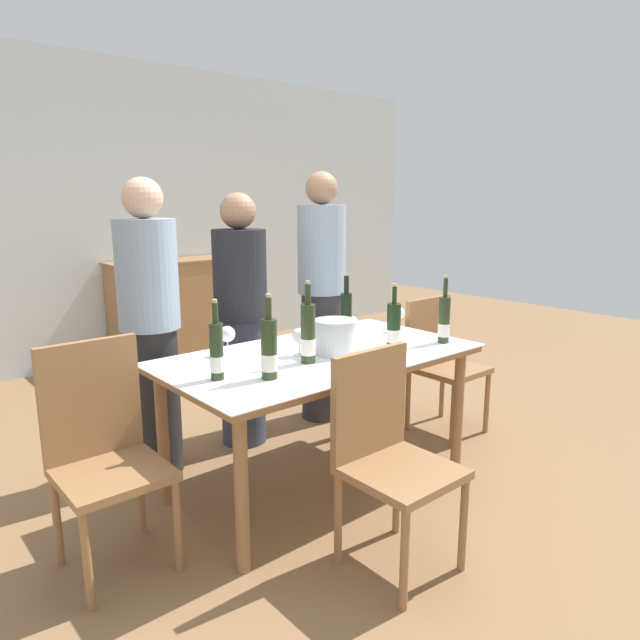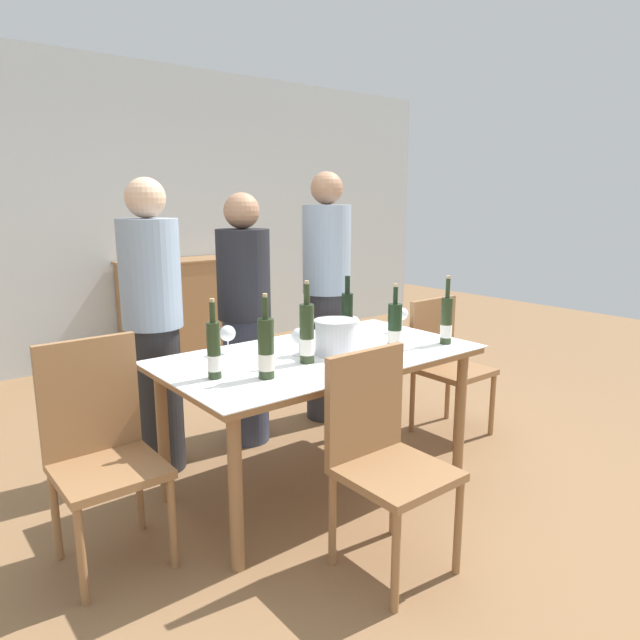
{
  "view_description": "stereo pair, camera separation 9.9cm",
  "coord_description": "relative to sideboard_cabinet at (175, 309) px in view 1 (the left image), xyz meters",
  "views": [
    {
      "loc": [
        -1.88,
        -2.2,
        1.54
      ],
      "look_at": [
        0.0,
        0.0,
        0.92
      ],
      "focal_mm": 32.0,
      "sensor_mm": 36.0,
      "label": 1
    },
    {
      "loc": [
        -1.81,
        -2.27,
        1.54
      ],
      "look_at": [
        0.0,
        0.0,
        0.92
      ],
      "focal_mm": 32.0,
      "sensor_mm": 36.0,
      "label": 2
    }
  ],
  "objects": [
    {
      "name": "wine_bottle_0",
      "position": [
        -0.76,
        -2.99,
        0.4
      ],
      "size": [
        0.07,
        0.07,
        0.41
      ],
      "color": "#28381E",
      "rests_on": "dining_table"
    },
    {
      "name": "person_guest_left",
      "position": [
        -0.6,
        -2.14,
        0.31
      ],
      "size": [
        0.33,
        0.33,
        1.58
      ],
      "color": "#383F56",
      "rests_on": "ground_plane"
    },
    {
      "name": "chair_right_end",
      "position": [
        0.52,
        -2.82,
        0.03
      ],
      "size": [
        0.42,
        0.42,
        0.89
      ],
      "color": "#996B42",
      "rests_on": "ground_plane"
    },
    {
      "name": "person_host",
      "position": [
        -1.21,
        -2.17,
        0.35
      ],
      "size": [
        0.33,
        0.33,
        1.66
      ],
      "color": "#262628",
      "rests_on": "ground_plane"
    },
    {
      "name": "wine_glass_2",
      "position": [
        -0.99,
        -2.61,
        0.37
      ],
      "size": [
        0.08,
        0.08,
        0.15
      ],
      "color": "white",
      "rests_on": "dining_table"
    },
    {
      "name": "chair_near_front",
      "position": [
        -0.82,
        -3.59,
        0.04
      ],
      "size": [
        0.42,
        0.42,
        0.92
      ],
      "color": "#996B42",
      "rests_on": "ground_plane"
    },
    {
      "name": "wine_bottle_5",
      "position": [
        -1.24,
        -2.93,
        0.39
      ],
      "size": [
        0.06,
        0.06,
        0.37
      ],
      "color": "#28381E",
      "rests_on": "dining_table"
    },
    {
      "name": "ice_bucket",
      "position": [
        -0.55,
        -2.96,
        0.36
      ],
      "size": [
        0.22,
        0.22,
        0.18
      ],
      "color": "silver",
      "rests_on": "dining_table"
    },
    {
      "name": "wine_bottle_4",
      "position": [
        -0.39,
        -2.87,
        0.4
      ],
      "size": [
        0.06,
        0.06,
        0.39
      ],
      "color": "black",
      "rests_on": "dining_table"
    },
    {
      "name": "dining_table",
      "position": [
        -0.6,
        -2.9,
        0.19
      ],
      "size": [
        1.66,
        0.92,
        0.74
      ],
      "color": "#996B42",
      "rests_on": "ground_plane"
    },
    {
      "name": "ground_plane",
      "position": [
        -0.6,
        -2.9,
        -0.48
      ],
      "size": [
        12.0,
        12.0,
        0.0
      ],
      "primitive_type": "plane",
      "color": "olive"
    },
    {
      "name": "wine_bottle_1",
      "position": [
        -0.22,
        -3.07,
        0.38
      ],
      "size": [
        0.08,
        0.08,
        0.35
      ],
      "color": "black",
      "rests_on": "dining_table"
    },
    {
      "name": "chair_left_end",
      "position": [
        -1.73,
        -2.81,
        0.05
      ],
      "size": [
        0.42,
        0.42,
        0.96
      ],
      "color": "#996B42",
      "rests_on": "ground_plane"
    },
    {
      "name": "wine_glass_3",
      "position": [
        0.1,
        -2.82,
        0.37
      ],
      "size": [
        0.07,
        0.07,
        0.15
      ],
      "color": "white",
      "rests_on": "dining_table"
    },
    {
      "name": "back_wall",
      "position": [
        -0.6,
        0.29,
        0.92
      ],
      "size": [
        8.0,
        0.1,
        2.8
      ],
      "color": "silver",
      "rests_on": "ground_plane"
    },
    {
      "name": "person_guest_right",
      "position": [
        0.06,
        -2.15,
        0.38
      ],
      "size": [
        0.33,
        0.33,
        1.72
      ],
      "color": "#2D2D33",
      "rests_on": "ground_plane"
    },
    {
      "name": "wine_glass_1",
      "position": [
        -0.71,
        -2.86,
        0.36
      ],
      "size": [
        0.08,
        0.08,
        0.15
      ],
      "color": "white",
      "rests_on": "dining_table"
    },
    {
      "name": "wine_bottle_2",
      "position": [
        0.08,
        -3.18,
        0.39
      ],
      "size": [
        0.07,
        0.07,
        0.38
      ],
      "color": "#28381E",
      "rests_on": "dining_table"
    },
    {
      "name": "sideboard_cabinet",
      "position": [
        0.0,
        0.0,
        0.0
      ],
      "size": [
        1.23,
        0.46,
        0.97
      ],
      "color": "#996B42",
      "rests_on": "ground_plane"
    },
    {
      "name": "wine_bottle_3",
      "position": [
        -1.05,
        -3.08,
        0.39
      ],
      "size": [
        0.08,
        0.08,
        0.39
      ],
      "color": "#28381E",
      "rests_on": "dining_table"
    },
    {
      "name": "wine_glass_0",
      "position": [
        -0.27,
        -2.79,
        0.36
      ],
      "size": [
        0.08,
        0.08,
        0.14
      ],
      "color": "white",
      "rests_on": "dining_table"
    }
  ]
}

